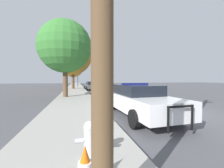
{
  "coord_description": "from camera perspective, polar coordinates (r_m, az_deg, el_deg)",
  "views": [
    {
      "loc": [
        -4.98,
        -6.42,
        1.69
      ],
      "look_at": [
        -0.6,
        11.75,
        1.05
      ],
      "focal_mm": 24.0,
      "sensor_mm": 36.0,
      "label": 1
    }
  ],
  "objects": [
    {
      "name": "box_truck",
      "position": [
        48.74,
        -5.56,
        1.86
      ],
      "size": [
        2.77,
        7.96,
        3.05
      ],
      "rotation": [
        0.0,
        0.0,
        3.09
      ],
      "color": "#B7B7BC",
      "rests_on": "ground_plane"
    },
    {
      "name": "car_background_midblock",
      "position": [
        22.61,
        -7.67,
        -0.56
      ],
      "size": [
        2.17,
        4.17,
        1.3
      ],
      "rotation": [
        0.0,
        0.0,
        0.05
      ],
      "color": "#474C51",
      "rests_on": "ground_plane"
    },
    {
      "name": "tree_sidewalk_near",
      "position": [
        13.96,
        -17.48,
        13.42
      ],
      "size": [
        4.58,
        4.58,
        6.66
      ],
      "color": "brown",
      "rests_on": "sidewalk_left"
    },
    {
      "name": "sidewalk_left",
      "position": [
        6.62,
        -14.51,
        -12.28
      ],
      "size": [
        3.0,
        110.0,
        0.13
      ],
      "color": "#A3A099",
      "rests_on": "ground_plane"
    },
    {
      "name": "tree_sidewalk_far",
      "position": [
        44.14,
        -14.53,
        6.2
      ],
      "size": [
        5.68,
        5.68,
        7.73
      ],
      "color": "#4C3823",
      "rests_on": "sidewalk_left"
    },
    {
      "name": "traffic_cone",
      "position": [
        2.44,
        -10.2,
        -28.65
      ],
      "size": [
        0.37,
        0.37,
        0.63
      ],
      "color": "orange",
      "rests_on": "sidewalk_left"
    },
    {
      "name": "tree_sidewalk_mid",
      "position": [
        25.37,
        -14.7,
        10.37
      ],
      "size": [
        6.11,
        6.11,
        8.37
      ],
      "color": "brown",
      "rests_on": "sidewalk_left"
    },
    {
      "name": "fire_hydrant",
      "position": [
        3.2,
        -8.34,
        -19.55
      ],
      "size": [
        0.59,
        0.26,
        0.73
      ],
      "color": "#B7BCC1",
      "rests_on": "sidewalk_left"
    },
    {
      "name": "police_car",
      "position": [
        7.05,
        9.41,
        -5.67
      ],
      "size": [
        2.26,
        5.45,
        1.5
      ],
      "rotation": [
        0.0,
        0.0,
        3.2
      ],
      "color": "white",
      "rests_on": "ground_plane"
    },
    {
      "name": "traffic_light",
      "position": [
        31.99,
        -10.87,
        6.09
      ],
      "size": [
        3.13,
        0.35,
        5.61
      ],
      "color": "#424247",
      "rests_on": "sidewalk_left"
    },
    {
      "name": "car_background_distant",
      "position": [
        46.71,
        -5.63,
        0.79
      ],
      "size": [
        2.02,
        3.92,
        1.41
      ],
      "rotation": [
        0.0,
        0.0,
        -0.0
      ],
      "color": "#333856",
      "rests_on": "ground_plane"
    },
    {
      "name": "ground_plane",
      "position": [
        8.3,
        24.1,
        -9.95
      ],
      "size": [
        110.0,
        110.0,
        0.0
      ],
      "primitive_type": "plane",
      "color": "#4F4F54"
    }
  ]
}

